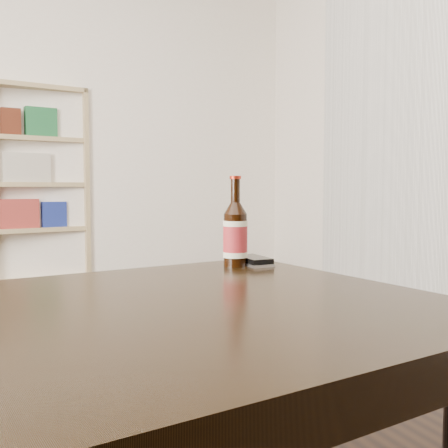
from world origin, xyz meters
name	(u,v)px	position (x,y,z in m)	size (l,w,h in m)	color
chimney_breast	(410,69)	(2.35, 1.20, 1.35)	(0.30, 1.20, 2.70)	white
bookshelf	(29,181)	(0.46, 3.10, 0.75)	(0.83, 0.49, 1.44)	#A18C56
coffee_table	(30,370)	(0.28, -0.31, 0.44)	(1.46, 0.99, 0.51)	black
beer_bottle	(235,234)	(0.78, 0.07, 0.58)	(0.08, 0.08, 0.22)	black
phone	(253,261)	(0.83, 0.07, 0.52)	(0.06, 0.12, 0.02)	silver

